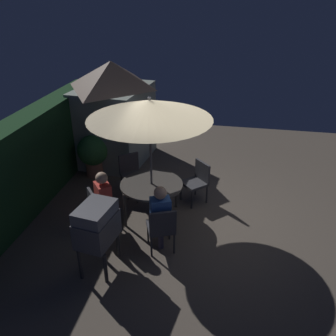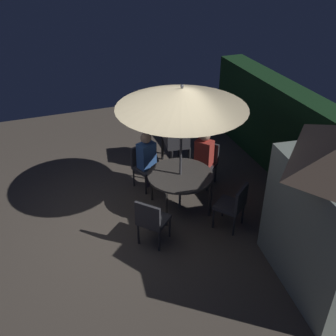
# 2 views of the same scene
# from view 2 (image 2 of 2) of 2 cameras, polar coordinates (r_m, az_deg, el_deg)

# --- Properties ---
(ground_plane) EXTENTS (11.00, 11.00, 0.00)m
(ground_plane) POSITION_cam_2_polar(r_m,az_deg,el_deg) (7.46, -4.37, -7.50)
(ground_plane) COLOR brown
(hedge_backdrop) EXTENTS (6.49, 0.59, 1.92)m
(hedge_backdrop) POSITION_cam_2_polar(r_m,az_deg,el_deg) (8.36, 19.05, 3.20)
(hedge_backdrop) COLOR #193D1E
(hedge_backdrop) RESTS_ON ground
(patio_table) EXTENTS (1.23, 1.23, 0.77)m
(patio_table) POSITION_cam_2_polar(r_m,az_deg,el_deg) (7.34, 1.79, -1.32)
(patio_table) COLOR #47423D
(patio_table) RESTS_ON ground
(patio_umbrella) EXTENTS (2.26, 2.26, 2.51)m
(patio_umbrella) POSITION_cam_2_polar(r_m,az_deg,el_deg) (6.63, 2.02, 10.12)
(patio_umbrella) COLOR #4C4C51
(patio_umbrella) RESTS_ON ground
(bbq_grill) EXTENTS (0.77, 0.60, 1.20)m
(bbq_grill) POSITION_cam_2_polar(r_m,az_deg,el_deg) (8.72, 1.14, 5.39)
(bbq_grill) COLOR #47474C
(bbq_grill) RESTS_ON ground
(chair_near_shed) EXTENTS (0.65, 0.65, 0.90)m
(chair_near_shed) POSITION_cam_2_polar(r_m,az_deg,el_deg) (8.25, 5.44, 1.05)
(chair_near_shed) COLOR #38383D
(chair_near_shed) RESTS_ON ground
(chair_far_side) EXTENTS (0.60, 0.60, 0.90)m
(chair_far_side) POSITION_cam_2_polar(r_m,az_deg,el_deg) (8.13, -3.48, 0.64)
(chair_far_side) COLOR #38383D
(chair_far_side) RESTS_ON ground
(chair_toward_hedge) EXTENTS (0.65, 0.65, 0.90)m
(chair_toward_hedge) POSITION_cam_2_polar(r_m,az_deg,el_deg) (6.63, -2.42, -7.44)
(chair_toward_hedge) COLOR #38383D
(chair_toward_hedge) RESTS_ON ground
(chair_toward_house) EXTENTS (0.65, 0.65, 0.90)m
(chair_toward_house) POSITION_cam_2_polar(r_m,az_deg,el_deg) (7.06, 9.54, -5.15)
(chair_toward_house) COLOR #38383D
(chair_toward_house) RESTS_ON ground
(potted_plant_by_shed) EXTENTS (0.74, 0.74, 1.05)m
(potted_plant_by_shed) POSITION_cam_2_polar(r_m,az_deg,el_deg) (7.20, 19.87, -5.17)
(potted_plant_by_shed) COLOR #936651
(potted_plant_by_shed) RESTS_ON ground
(person_in_red) EXTENTS (0.42, 0.40, 1.26)m
(person_in_red) POSITION_cam_2_polar(r_m,az_deg,el_deg) (8.06, 5.26, 2.39)
(person_in_red) COLOR #CC3D33
(person_in_red) RESTS_ON ground
(person_in_blue) EXTENTS (0.35, 0.41, 1.26)m
(person_in_blue) POSITION_cam_2_polar(r_m,az_deg,el_deg) (7.94, -3.15, 2.03)
(person_in_blue) COLOR #3866B2
(person_in_blue) RESTS_ON ground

